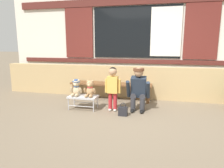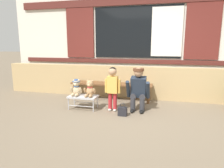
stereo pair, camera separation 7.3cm
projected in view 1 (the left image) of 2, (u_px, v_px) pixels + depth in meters
ground_plane at (123, 115)px, 4.20m from camera, size 60.00×60.00×0.00m
brick_low_wall at (133, 82)px, 5.48m from camera, size 7.50×0.25×0.85m
shop_facade at (137, 37)px, 5.73m from camera, size 7.65×0.26×3.24m
wooden_bench_long at (111, 86)px, 5.26m from camera, size 2.10×0.40×0.44m
small_display_bench at (83, 97)px, 4.52m from camera, size 0.64×0.36×0.30m
teddy_bear_with_hat at (76, 88)px, 4.52m from camera, size 0.28×0.27×0.36m
teddy_bear_plain at (90, 89)px, 4.45m from camera, size 0.28×0.26×0.36m
child_standing at (113, 84)px, 4.34m from camera, size 0.35×0.18×0.96m
adult_crouching at (139, 89)px, 4.39m from camera, size 0.50×0.49×0.95m
handbag_on_ground at (123, 111)px, 4.12m from camera, size 0.18×0.11×0.27m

